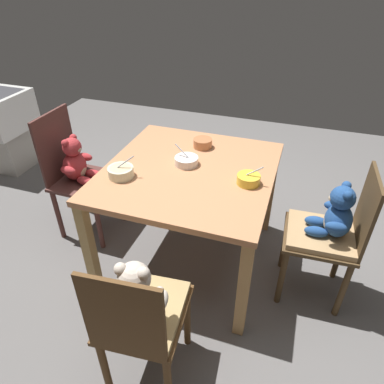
% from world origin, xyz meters
% --- Properties ---
extents(ground_plane, '(5.20, 5.20, 0.04)m').
position_xyz_m(ground_plane, '(0.00, 0.00, -0.02)').
color(ground_plane, '#63605F').
extents(dining_table, '(1.00, 1.04, 0.72)m').
position_xyz_m(dining_table, '(0.00, 0.00, 0.63)').
color(dining_table, '#B97A50').
rests_on(dining_table, ground_plane).
extents(teddy_chair_near_left, '(0.41, 0.40, 0.92)m').
position_xyz_m(teddy_chair_near_left, '(-0.86, 0.05, 0.53)').
color(teddy_chair_near_left, '#502D28').
rests_on(teddy_chair_near_left, ground_plane).
extents(teddy_chair_near_front, '(0.40, 0.43, 0.86)m').
position_xyz_m(teddy_chair_near_front, '(0.07, -0.87, 0.53)').
color(teddy_chair_near_front, brown).
rests_on(teddy_chair_near_front, ground_plane).
extents(teddy_chair_near_right, '(0.42, 0.38, 0.88)m').
position_xyz_m(teddy_chair_near_right, '(0.85, -0.04, 0.52)').
color(teddy_chair_near_right, '#4C3821').
rests_on(teddy_chair_near_right, ground_plane).
extents(porridge_bowl_terracotta_far_center, '(0.12, 0.12, 0.06)m').
position_xyz_m(porridge_bowl_terracotta_far_center, '(-0.01, 0.30, 0.75)').
color(porridge_bowl_terracotta_far_center, '#BB7348').
rests_on(porridge_bowl_terracotta_far_center, dining_table).
extents(porridge_bowl_cream_near_left, '(0.15, 0.15, 0.13)m').
position_xyz_m(porridge_bowl_cream_near_left, '(-0.34, -0.21, 0.75)').
color(porridge_bowl_cream_near_left, beige).
rests_on(porridge_bowl_cream_near_left, dining_table).
extents(porridge_bowl_yellow_near_right, '(0.14, 0.13, 0.12)m').
position_xyz_m(porridge_bowl_yellow_near_right, '(0.36, -0.05, 0.75)').
color(porridge_bowl_yellow_near_right, yellow).
rests_on(porridge_bowl_yellow_near_right, dining_table).
extents(porridge_bowl_white_center, '(0.15, 0.14, 0.12)m').
position_xyz_m(porridge_bowl_white_center, '(-0.03, 0.05, 0.74)').
color(porridge_bowl_white_center, silver).
rests_on(porridge_bowl_white_center, dining_table).
extents(sink_basin, '(0.44, 0.51, 0.76)m').
position_xyz_m(sink_basin, '(-2.05, 0.61, 0.50)').
color(sink_basin, '#B7B2A8').
rests_on(sink_basin, ground_plane).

